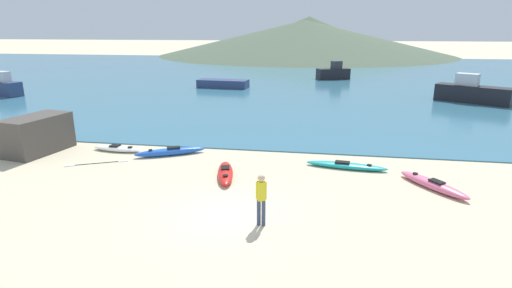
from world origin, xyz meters
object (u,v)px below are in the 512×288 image
(kayak_on_sand_1, at_px, (170,152))
(moored_boat_0, at_px, (333,73))
(moored_boat_2, at_px, (2,87))
(person_near_foreground, at_px, (261,196))
(kayak_on_sand_3, at_px, (225,173))
(kayak_on_sand_2, at_px, (346,166))
(moored_boat_4, at_px, (472,93))
(moored_boat_3, at_px, (223,84))
(loose_paddle, at_px, (97,163))
(kayak_on_sand_0, at_px, (433,184))
(kayak_on_sand_4, at_px, (118,149))
(shoreline_rock, at_px, (37,134))

(kayak_on_sand_1, distance_m, moored_boat_0, 33.41)
(moored_boat_0, bearing_deg, moored_boat_2, -149.80)
(kayak_on_sand_1, relative_size, person_near_foreground, 1.91)
(kayak_on_sand_3, xyz_separation_m, person_near_foreground, (2.15, -4.04, 0.82))
(kayak_on_sand_2, bearing_deg, moored_boat_4, 58.76)
(kayak_on_sand_3, height_order, moored_boat_3, moored_boat_3)
(moored_boat_3, height_order, loose_paddle, moored_boat_3)
(kayak_on_sand_1, xyz_separation_m, moored_boat_0, (8.54, 32.29, 0.65))
(person_near_foreground, bearing_deg, kayak_on_sand_0, 33.58)
(kayak_on_sand_2, distance_m, kayak_on_sand_4, 11.46)
(moored_boat_0, distance_m, loose_paddle, 35.96)
(kayak_on_sand_4, distance_m, moored_boat_0, 34.07)
(kayak_on_sand_3, bearing_deg, moored_boat_4, 51.33)
(kayak_on_sand_4, xyz_separation_m, person_near_foreground, (8.48, -6.71, 0.86))
(moored_boat_2, bearing_deg, kayak_on_sand_4, -37.09)
(kayak_on_sand_4, distance_m, person_near_foreground, 10.85)
(moored_boat_0, bearing_deg, kayak_on_sand_1, -104.82)
(moored_boat_0, bearing_deg, kayak_on_sand_0, -84.71)
(person_near_foreground, bearing_deg, kayak_on_sand_3, 118.06)
(kayak_on_sand_2, distance_m, loose_paddle, 11.49)
(moored_boat_0, bearing_deg, person_near_foreground, -94.39)
(kayak_on_sand_3, bearing_deg, moored_boat_2, 146.07)
(person_near_foreground, bearing_deg, kayak_on_sand_2, 63.60)
(person_near_foreground, height_order, moored_boat_0, moored_boat_0)
(moored_boat_3, bearing_deg, kayak_on_sand_1, -82.48)
(moored_boat_2, distance_m, shoreline_rock, 21.44)
(moored_boat_0, xyz_separation_m, moored_boat_3, (-11.57, -9.36, -0.35))
(kayak_on_sand_3, height_order, loose_paddle, kayak_on_sand_3)
(kayak_on_sand_1, bearing_deg, kayak_on_sand_0, -11.52)
(kayak_on_sand_4, xyz_separation_m, moored_boat_3, (-0.11, 22.72, 0.34))
(person_near_foreground, xyz_separation_m, moored_boat_3, (-8.59, 29.43, -0.51))
(kayak_on_sand_4, height_order, moored_boat_3, moored_boat_3)
(shoreline_rock, bearing_deg, moored_boat_2, 135.00)
(moored_boat_0, xyz_separation_m, moored_boat_4, (11.16, -14.39, 0.06))
(kayak_on_sand_3, distance_m, kayak_on_sand_4, 6.87)
(moored_boat_4, bearing_deg, moored_boat_3, 167.53)
(moored_boat_0, xyz_separation_m, shoreline_rock, (-15.29, -32.89, 0.10))
(kayak_on_sand_2, bearing_deg, kayak_on_sand_1, 176.32)
(kayak_on_sand_0, xyz_separation_m, kayak_on_sand_4, (-14.67, 2.60, -0.04))
(moored_boat_4, xyz_separation_m, shoreline_rock, (-26.46, -18.50, 0.04))
(kayak_on_sand_2, relative_size, loose_paddle, 1.41)
(moored_boat_0, distance_m, moored_boat_2, 35.23)
(kayak_on_sand_0, height_order, kayak_on_sand_1, kayak_on_sand_1)
(moored_boat_2, height_order, loose_paddle, moored_boat_2)
(kayak_on_sand_1, bearing_deg, shoreline_rock, -174.92)
(kayak_on_sand_0, relative_size, loose_paddle, 1.14)
(kayak_on_sand_4, relative_size, moored_boat_2, 0.61)
(kayak_on_sand_1, height_order, moored_boat_2, moored_boat_2)
(person_near_foreground, xyz_separation_m, loose_paddle, (-8.47, 4.71, -0.98))
(kayak_on_sand_1, height_order, kayak_on_sand_2, kayak_on_sand_1)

